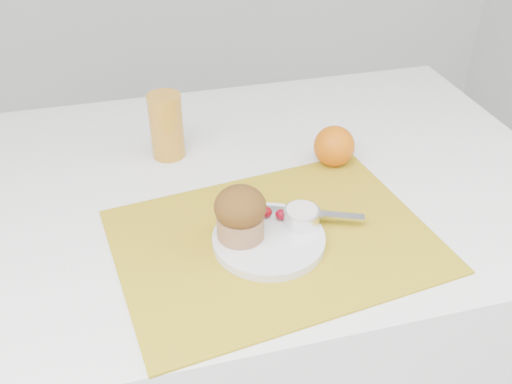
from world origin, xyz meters
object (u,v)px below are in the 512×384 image
object	(u,v)px
table	(246,317)
plate	(269,240)
orange	(334,146)
juice_glass	(167,126)
muffin	(240,213)

from	to	relation	value
table	plate	size ratio (longest dim) A/B	6.65
orange	juice_glass	size ratio (longest dim) A/B	0.61
orange	table	bearing A→B (deg)	-177.02
juice_glass	orange	bearing A→B (deg)	-20.46
table	orange	distance (m)	0.45
juice_glass	table	bearing A→B (deg)	-44.63
muffin	orange	bearing A→B (deg)	39.52
juice_glass	muffin	size ratio (longest dim) A/B	1.47
table	muffin	world-z (taller)	muffin
table	plate	bearing A→B (deg)	-92.18
orange	muffin	distance (m)	0.30
table	juice_glass	bearing A→B (deg)	135.37
plate	juice_glass	bearing A→B (deg)	110.30
plate	juice_glass	xyz separation A→B (m)	(-0.12, 0.32, 0.05)
muffin	plate	bearing A→B (deg)	-18.06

